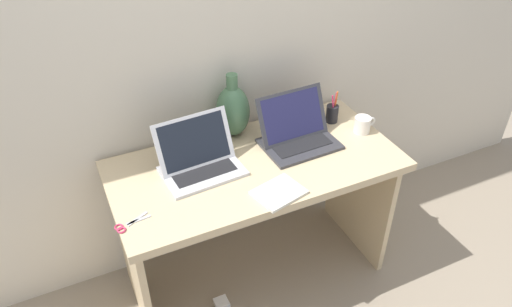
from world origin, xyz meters
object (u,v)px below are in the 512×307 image
object	(u,v)px
pen_cup	(332,113)
power_brick	(221,303)
green_vase	(233,110)
notebook_stack	(279,192)
scissors	(127,225)
coffee_mug	(363,124)
laptop_right	(296,131)
laptop_left	(199,157)

from	to	relation	value
pen_cup	power_brick	xyz separation A→B (m)	(-0.75, -0.27, -0.79)
green_vase	power_brick	world-z (taller)	green_vase
pen_cup	power_brick	distance (m)	1.12
green_vase	notebook_stack	distance (m)	0.51
scissors	green_vase	bearing A→B (deg)	33.49
coffee_mug	scissors	bearing A→B (deg)	-172.40
coffee_mug	pen_cup	distance (m)	0.17
green_vase	pen_cup	world-z (taller)	green_vase
notebook_stack	coffee_mug	size ratio (longest dim) A/B	1.72
coffee_mug	pen_cup	xyz separation A→B (m)	(-0.09, 0.14, 0.01)
pen_cup	scissors	world-z (taller)	pen_cup
laptop_right	coffee_mug	distance (m)	0.35
green_vase	pen_cup	bearing A→B (deg)	-12.32
laptop_right	green_vase	xyz separation A→B (m)	(-0.24, 0.19, 0.07)
notebook_stack	green_vase	bearing A→B (deg)	89.33
green_vase	scissors	size ratio (longest dim) A/B	2.19
notebook_stack	coffee_mug	xyz separation A→B (m)	(0.59, 0.24, 0.03)
pen_cup	scissors	xyz separation A→B (m)	(-1.13, -0.31, -0.05)
coffee_mug	laptop_left	bearing A→B (deg)	175.85
pen_cup	power_brick	world-z (taller)	pen_cup
laptop_left	green_vase	world-z (taller)	green_vase
power_brick	scissors	bearing A→B (deg)	-174.26
pen_cup	scissors	size ratio (longest dim) A/B	1.22
laptop_left	coffee_mug	distance (m)	0.84
green_vase	notebook_stack	bearing A→B (deg)	-90.67
green_vase	scissors	xyz separation A→B (m)	(-0.63, -0.42, -0.13)
green_vase	scissors	world-z (taller)	green_vase
green_vase	power_brick	xyz separation A→B (m)	(-0.25, -0.38, -0.88)
pen_cup	scissors	bearing A→B (deg)	-164.80
notebook_stack	scissors	size ratio (longest dim) A/B	1.36
notebook_stack	coffee_mug	world-z (taller)	coffee_mug
notebook_stack	power_brick	xyz separation A→B (m)	(-0.24, 0.12, -0.75)
notebook_stack	pen_cup	bearing A→B (deg)	37.50
coffee_mug	laptop_right	bearing A→B (deg)	169.71
laptop_left	notebook_stack	bearing A→B (deg)	-51.42
pen_cup	green_vase	bearing A→B (deg)	167.68
coffee_mug	pen_cup	bearing A→B (deg)	120.82
laptop_left	notebook_stack	size ratio (longest dim) A/B	1.81
laptop_left	power_brick	size ratio (longest dim) A/B	5.18
green_vase	notebook_stack	world-z (taller)	green_vase
scissors	laptop_left	bearing A→B (deg)	30.35
coffee_mug	scissors	distance (m)	1.23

